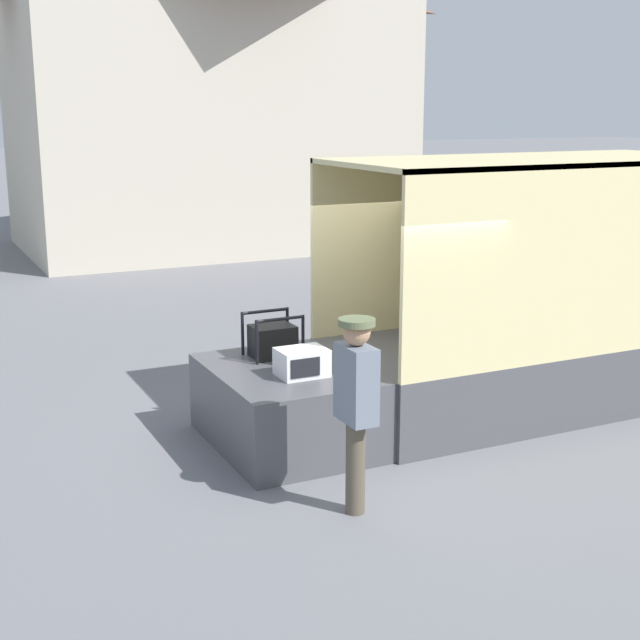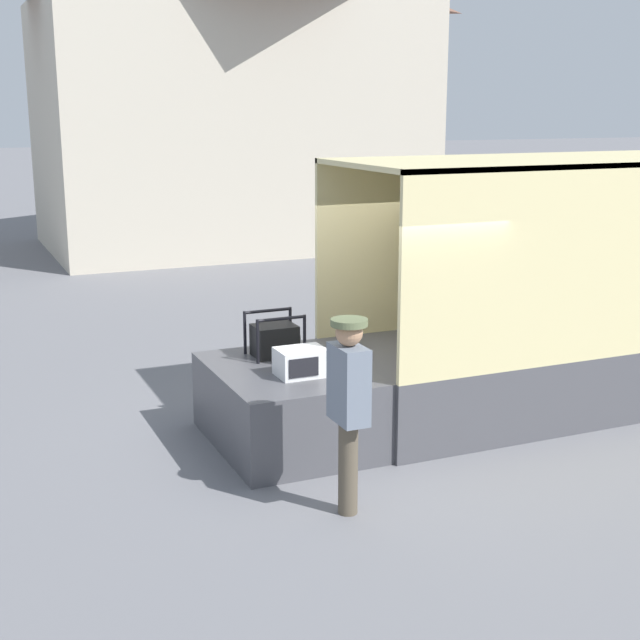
# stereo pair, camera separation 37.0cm
# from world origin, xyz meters

# --- Properties ---
(ground_plane) EXTENTS (160.00, 160.00, 0.00)m
(ground_plane) POSITION_xyz_m (0.00, 0.00, 0.00)
(ground_plane) COLOR slate
(box_truck) EXTENTS (7.10, 2.16, 3.05)m
(box_truck) POSITION_xyz_m (4.15, 0.00, 0.97)
(box_truck) COLOR navy
(box_truck) RESTS_ON ground
(tailgate_deck) EXTENTS (1.58, 2.05, 0.87)m
(tailgate_deck) POSITION_xyz_m (-0.79, 0.00, 0.44)
(tailgate_deck) COLOR #4C4C51
(tailgate_deck) RESTS_ON ground
(microwave) EXTENTS (0.51, 0.40, 0.29)m
(microwave) POSITION_xyz_m (-0.77, -0.33, 1.02)
(microwave) COLOR white
(microwave) RESTS_ON tailgate_deck
(portable_generator) EXTENTS (0.59, 0.47, 0.50)m
(portable_generator) POSITION_xyz_m (-0.73, 0.50, 1.06)
(portable_generator) COLOR black
(portable_generator) RESTS_ON tailgate_deck
(worker_person) EXTENTS (0.33, 0.44, 1.83)m
(worker_person) POSITION_xyz_m (-0.93, -1.85, 1.14)
(worker_person) COLOR brown
(worker_person) RESTS_ON ground
(house_backdrop) EXTENTS (10.04, 6.49, 8.46)m
(house_backdrop) POSITION_xyz_m (3.26, 14.44, 4.31)
(house_backdrop) COLOR beige
(house_backdrop) RESTS_ON ground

